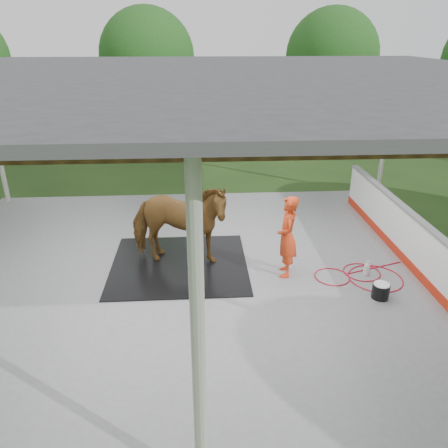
{
  "coord_description": "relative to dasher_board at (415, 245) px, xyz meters",
  "views": [
    {
      "loc": [
        0.04,
        -8.02,
        4.73
      ],
      "look_at": [
        0.55,
        0.23,
        1.09
      ],
      "focal_mm": 35.0,
      "sensor_mm": 36.0,
      "label": 1
    }
  ],
  "objects": [
    {
      "name": "ground",
      "position": [
        -4.6,
        0.0,
        -0.59
      ],
      "size": [
        100.0,
        100.0,
        0.0
      ],
      "primitive_type": "plane",
      "color": "#1E3814"
    },
    {
      "name": "concrete_slab",
      "position": [
        -4.6,
        0.0,
        -0.57
      ],
      "size": [
        12.0,
        10.0,
        0.05
      ],
      "primitive_type": "cube",
      "color": "slate",
      "rests_on": "ground"
    },
    {
      "name": "pavilion_structure",
      "position": [
        -4.6,
        -0.0,
        3.37
      ],
      "size": [
        12.6,
        10.6,
        4.05
      ],
      "color": "beige",
      "rests_on": "ground"
    },
    {
      "name": "dasher_board",
      "position": [
        0.0,
        0.0,
        0.0
      ],
      "size": [
        0.16,
        8.0,
        1.15
      ],
      "color": "#B5230F",
      "rests_on": "concrete_slab"
    },
    {
      "name": "tree_belt",
      "position": [
        -4.3,
        0.9,
        3.2
      ],
      "size": [
        28.0,
        28.0,
        5.8
      ],
      "color": "#382314",
      "rests_on": "ground"
    },
    {
      "name": "rubber_mat",
      "position": [
        -5.02,
        0.43,
        -0.53
      ],
      "size": [
        2.94,
        2.76,
        0.02
      ],
      "primitive_type": "cube",
      "color": "black",
      "rests_on": "concrete_slab"
    },
    {
      "name": "horse",
      "position": [
        -5.02,
        0.43,
        0.43
      ],
      "size": [
        2.45,
        1.61,
        1.9
      ],
      "primitive_type": "imported",
      "rotation": [
        0.0,
        0.0,
        1.29
      ],
      "color": "brown",
      "rests_on": "rubber_mat"
    },
    {
      "name": "handler",
      "position": [
        -2.78,
        -0.1,
        0.32
      ],
      "size": [
        0.48,
        0.67,
        1.73
      ],
      "primitive_type": "imported",
      "rotation": [
        0.0,
        0.0,
        -1.68
      ],
      "color": "red",
      "rests_on": "concrete_slab"
    },
    {
      "name": "wash_bucket",
      "position": [
        -1.13,
        -1.11,
        -0.39
      ],
      "size": [
        0.33,
        0.33,
        0.3
      ],
      "color": "black",
      "rests_on": "concrete_slab"
    },
    {
      "name": "soap_bottle_a",
      "position": [
        -1.08,
        -0.25,
        -0.37
      ],
      "size": [
        0.17,
        0.17,
        0.34
      ],
      "primitive_type": "imported",
      "rotation": [
        0.0,
        0.0,
        0.36
      ],
      "color": "silver",
      "rests_on": "concrete_slab"
    },
    {
      "name": "soap_bottle_b",
      "position": [
        -0.98,
        -0.79,
        -0.45
      ],
      "size": [
        0.11,
        0.11,
        0.18
      ],
      "primitive_type": "imported",
      "rotation": [
        0.0,
        0.0,
        -0.53
      ],
      "color": "#338CD8",
      "rests_on": "concrete_slab"
    },
    {
      "name": "hose_coil",
      "position": [
        -1.18,
        -0.32,
        -0.53
      ],
      "size": [
        2.08,
        1.22,
        0.02
      ],
      "color": "#B50C22",
      "rests_on": "concrete_slab"
    }
  ]
}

